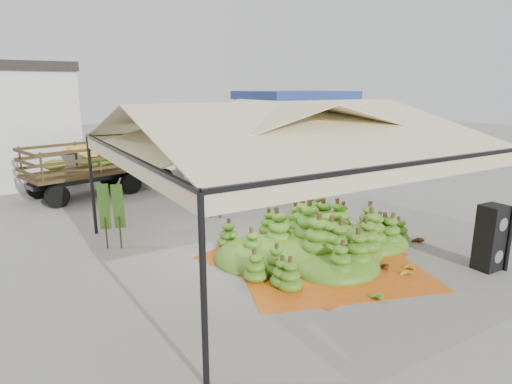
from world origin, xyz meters
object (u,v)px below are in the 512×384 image
truck_right (265,151)px  banana_heap (322,228)px  speaker_stack (490,238)px  vendor (214,190)px  truck_left (112,160)px

truck_right → banana_heap: bearing=-112.5°
speaker_stack → truck_right: bearing=88.0°
speaker_stack → truck_right: truck_right is taller
vendor → truck_left: 6.07m
banana_heap → speaker_stack: speaker_stack is taller
vendor → truck_right: 5.97m
vendor → truck_right: size_ratio=0.28×
speaker_stack → truck_right: 11.27m
banana_heap → truck_left: size_ratio=0.89×
speaker_stack → vendor: size_ratio=0.84×
speaker_stack → vendor: (-3.86, 7.35, 0.15)m
truck_left → vendor: bearing=-85.4°
banana_heap → truck_right: truck_right is taller
banana_heap → vendor: 4.43m
speaker_stack → vendor: 8.31m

